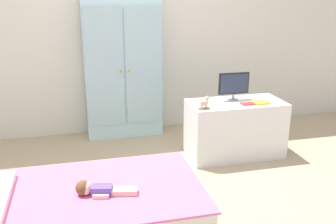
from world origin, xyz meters
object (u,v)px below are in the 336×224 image
object	(u,v)px
bed	(83,210)
tv_stand	(235,129)
rocking_horse_toy	(205,103)
wardrobe	(123,69)
book_red	(248,104)
tv_monitor	(234,84)
book_yellow	(261,102)
doll	(95,189)

from	to	relation	value
bed	tv_stand	bearing A→B (deg)	31.06
rocking_horse_toy	bed	bearing A→B (deg)	-146.11
wardrobe	book_red	distance (m)	1.37
tv_stand	tv_monitor	world-z (taller)	tv_monitor
wardrobe	book_yellow	distance (m)	1.47
wardrobe	book_yellow	world-z (taller)	wardrobe
doll	wardrobe	distance (m)	1.83
tv_stand	rocking_horse_toy	size ratio (longest dim) A/B	7.70
tv_stand	book_yellow	size ratio (longest dim) A/B	5.90
tv_monitor	book_red	size ratio (longest dim) A/B	2.40
book_red	rocking_horse_toy	bearing A→B (deg)	-174.29
tv_stand	tv_monitor	distance (m)	0.42
bed	doll	size ratio (longest dim) A/B	4.08
doll	tv_monitor	size ratio (longest dim) A/B	1.33
bed	book_red	world-z (taller)	book_red
doll	book_yellow	bearing A→B (deg)	28.11
wardrobe	book_yellow	bearing A→B (deg)	-38.03
book_red	book_yellow	xyz separation A→B (m)	(0.13, 0.00, 0.00)
bed	book_red	bearing A→B (deg)	27.07
bed	rocking_horse_toy	size ratio (longest dim) A/B	13.81
tv_stand	book_yellow	bearing A→B (deg)	-25.95
tv_stand	bed	bearing A→B (deg)	-148.94
book_yellow	doll	bearing A→B (deg)	-151.89
rocking_horse_toy	book_red	xyz separation A→B (m)	(0.43, 0.04, -0.05)
wardrobe	doll	bearing A→B (deg)	-103.58
bed	wardrobe	bearing A→B (deg)	73.26
bed	wardrobe	xyz separation A→B (m)	(0.50, 1.67, 0.60)
bed	wardrobe	world-z (taller)	wardrobe
wardrobe	rocking_horse_toy	distance (m)	1.12
tv_monitor	wardrobe	bearing A→B (deg)	142.45
doll	wardrobe	xyz separation A→B (m)	(0.42, 1.73, 0.42)
tv_stand	book_red	size ratio (longest dim) A/B	7.24
doll	tv_stand	distance (m)	1.65
book_yellow	wardrobe	bearing A→B (deg)	141.97
wardrobe	tv_monitor	world-z (taller)	wardrobe
book_red	bed	bearing A→B (deg)	-152.93
doll	bed	bearing A→B (deg)	143.55
tv_monitor	book_red	distance (m)	0.23
book_red	book_yellow	distance (m)	0.13
rocking_horse_toy	book_yellow	size ratio (longest dim) A/B	0.77
bed	book_yellow	xyz separation A→B (m)	(1.65, 0.77, 0.40)
bed	doll	xyz separation A→B (m)	(0.08, -0.06, 0.18)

